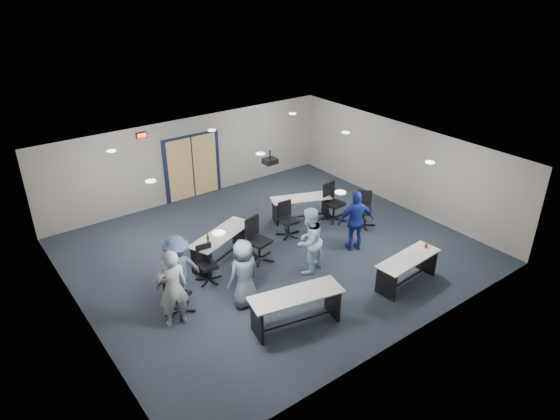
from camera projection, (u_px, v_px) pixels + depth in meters
floor at (273, 251)px, 13.62m from camera, size 10.00×10.00×0.00m
back_wall at (191, 158)px, 16.25m from camera, size 10.00×0.04×2.70m
front_wall at (406, 287)px, 9.79m from camera, size 10.00×0.04×2.70m
left_wall at (77, 270)px, 10.34m from camera, size 0.04×9.00×2.70m
right_wall at (401, 165)px, 15.70m from camera, size 0.04×9.00×2.70m
ceiling at (272, 158)px, 12.42m from camera, size 10.00×9.00×0.04m
double_door at (193, 167)px, 16.36m from camera, size 2.00×0.07×2.20m
exit_sign at (141, 135)px, 14.87m from camera, size 0.32×0.07×0.18m
ceiling_projector at (270, 161)px, 13.07m from camera, size 0.35×0.32×0.37m
ceiling_can_lights at (266, 156)px, 12.61m from camera, size 6.24×5.74×0.02m
table_front_left at (296, 304)px, 10.59m from camera, size 2.12×1.09×0.82m
table_front_right at (408, 266)px, 12.03m from camera, size 1.86×0.74×0.86m
table_back_left at (222, 242)px, 12.96m from camera, size 2.06×1.34×1.09m
table_back_right at (301, 204)px, 15.10m from camera, size 1.89×1.21×0.73m
chair_back_a at (208, 264)px, 12.14m from camera, size 0.66×0.66×0.95m
chair_back_b at (259, 240)px, 12.97m from camera, size 0.89×0.89×1.18m
chair_back_c at (288, 220)px, 14.18m from camera, size 0.69×0.69×1.02m
chair_back_d at (334, 202)px, 15.05m from camera, size 0.80×0.80×1.16m
chair_loose_left at (178, 294)px, 11.04m from camera, size 0.86×0.86×0.99m
chair_loose_right at (364, 210)px, 14.71m from camera, size 0.94×0.94×1.06m
person_gray at (173, 288)px, 10.49m from camera, size 0.73×0.54×1.83m
person_plaid at (244, 273)px, 11.16m from camera, size 0.85×0.58×1.65m
person_lightblue at (309, 241)px, 12.38m from camera, size 1.00×0.87×1.75m
person_navy at (356, 221)px, 13.36m from camera, size 1.09×0.79×1.72m
person_back at (178, 270)px, 11.27m from camera, size 1.11×0.67×1.68m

